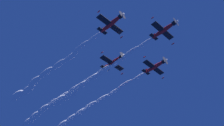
{
  "coord_description": "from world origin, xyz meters",
  "views": [
    {
      "loc": [
        -4.75,
        45.9,
        1.67
      ],
      "look_at": [
        16.9,
        -3.15,
        65.82
      ],
      "focal_mm": 44.12,
      "sensor_mm": 36.0,
      "label": 1
    }
  ],
  "objects": [
    {
      "name": "airplane_slot_tail",
      "position": [
        16.49,
        -3.37,
        66.28
      ],
      "size": [
        8.66,
        9.45,
        3.12
      ],
      "color": "red"
    },
    {
      "name": "airplane_lead",
      "position": [
        -1.25,
        2.38,
        65.23
      ],
      "size": [
        8.65,
        9.3,
        3.26
      ],
      "color": "red"
    },
    {
      "name": "smoke_trail_right_wingman",
      "position": [
        40.84,
        0.05,
        65.9
      ],
      "size": [
        40.89,
        14.5,
        2.5
      ],
      "color": "white"
    },
    {
      "name": "smoke_trail_slot_tail",
      "position": [
        46.15,
        -13.13,
        66.36
      ],
      "size": [
        40.79,
        15.39,
        2.5
      ],
      "color": "white"
    },
    {
      "name": "airplane_right_wingman",
      "position": [
        11.26,
        9.74,
        65.84
      ],
      "size": [
        8.66,
        9.39,
        3.26
      ],
      "color": "red"
    },
    {
      "name": "airplane_left_wingman",
      "position": [
        5.34,
        -9.98,
        66.03
      ],
      "size": [
        8.64,
        9.44,
        3.12
      ],
      "color": "red"
    },
    {
      "name": "smoke_trail_lead",
      "position": [
        28.44,
        -7.25,
        65.3
      ],
      "size": [
        40.64,
        14.32,
        2.56
      ],
      "color": "white"
    },
    {
      "name": "smoke_trail_left_wingman",
      "position": [
        34.83,
        -19.72,
        66.2
      ],
      "size": [
        40.95,
        15.32,
        2.5
      ],
      "color": "white"
    }
  ]
}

